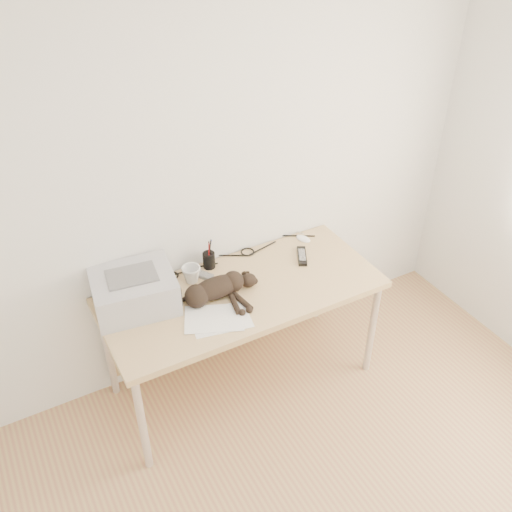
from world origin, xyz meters
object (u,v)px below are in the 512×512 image
desk (236,299)px  printer (134,290)px  mug (191,274)px  pen_cup (209,260)px  cat (214,290)px  mouse (303,237)px

desk → printer: (-0.57, 0.08, 0.23)m
mug → pen_cup: (0.15, 0.08, 0.00)m
cat → mug: cat is taller
printer → mug: 0.36m
cat → mouse: (0.75, 0.26, -0.04)m
pen_cup → cat: bearing=-109.5°
desk → cat: size_ratio=2.71×
mug → mouse: size_ratio=1.04×
printer → cat: bearing=-21.8°
mouse → printer: bearing=165.3°
printer → pen_cup: bearing=13.5°
desk → mug: (-0.22, 0.13, 0.18)m
desk → mouse: 0.63m
cat → mouse: 0.80m
cat → desk: bearing=23.9°
printer → cat: size_ratio=0.81×
mug → pen_cup: size_ratio=0.58×
desk → mug: 0.31m
pen_cup → mouse: (0.65, -0.02, -0.04)m
cat → mug: (-0.05, 0.20, -0.01)m
mug → printer: bearing=-173.3°
desk → mug: bearing=150.2°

